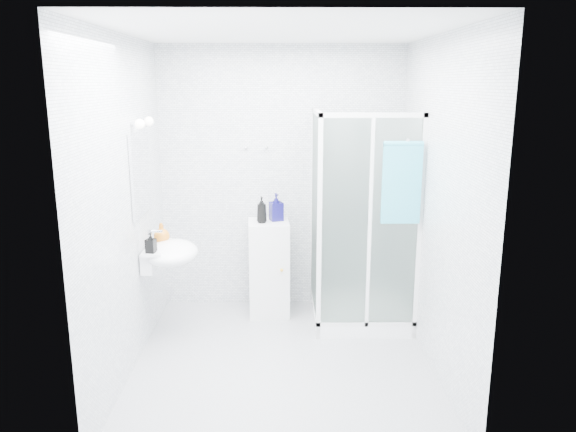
{
  "coord_description": "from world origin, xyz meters",
  "views": [
    {
      "loc": [
        -0.01,
        -4.22,
        2.24
      ],
      "look_at": [
        0.05,
        0.35,
        1.15
      ],
      "focal_mm": 35.0,
      "sensor_mm": 36.0,
      "label": 1
    }
  ],
  "objects_px": {
    "shower_enclosure": "(353,278)",
    "storage_cabinet": "(269,268)",
    "shampoo_bottle_b": "(276,207)",
    "soap_dispenser_orange": "(162,233)",
    "shampoo_bottle_a": "(262,210)",
    "hand_towel": "(402,181)",
    "soap_dispenser_black": "(151,243)",
    "wall_basin": "(169,253)"
  },
  "relations": [
    {
      "from": "soap_dispenser_black",
      "to": "wall_basin",
      "type": "bearing_deg",
      "value": 61.3
    },
    {
      "from": "storage_cabinet",
      "to": "soap_dispenser_black",
      "type": "height_order",
      "value": "soap_dispenser_black"
    },
    {
      "from": "storage_cabinet",
      "to": "shampoo_bottle_a",
      "type": "distance_m",
      "value": 0.6
    },
    {
      "from": "shower_enclosure",
      "to": "shampoo_bottle_a",
      "type": "height_order",
      "value": "shower_enclosure"
    },
    {
      "from": "shampoo_bottle_a",
      "to": "soap_dispenser_orange",
      "type": "distance_m",
      "value": 0.97
    },
    {
      "from": "hand_towel",
      "to": "shower_enclosure",
      "type": "bearing_deg",
      "value": 129.3
    },
    {
      "from": "storage_cabinet",
      "to": "soap_dispenser_black",
      "type": "distance_m",
      "value": 1.31
    },
    {
      "from": "shampoo_bottle_a",
      "to": "wall_basin",
      "type": "bearing_deg",
      "value": -147.17
    },
    {
      "from": "shampoo_bottle_a",
      "to": "hand_towel",
      "type": "bearing_deg",
      "value": -26.67
    },
    {
      "from": "storage_cabinet",
      "to": "soap_dispenser_orange",
      "type": "xyz_separation_m",
      "value": [
        -0.93,
        -0.45,
        0.48
      ]
    },
    {
      "from": "hand_towel",
      "to": "soap_dispenser_black",
      "type": "distance_m",
      "value": 2.15
    },
    {
      "from": "shower_enclosure",
      "to": "soap_dispenser_black",
      "type": "xyz_separation_m",
      "value": [
        -1.76,
        -0.51,
        0.5
      ]
    },
    {
      "from": "storage_cabinet",
      "to": "shampoo_bottle_b",
      "type": "height_order",
      "value": "shampoo_bottle_b"
    },
    {
      "from": "storage_cabinet",
      "to": "soap_dispenser_black",
      "type": "relative_size",
      "value": 5.52
    },
    {
      "from": "soap_dispenser_black",
      "to": "soap_dispenser_orange",
      "type": "bearing_deg",
      "value": 84.28
    },
    {
      "from": "shampoo_bottle_a",
      "to": "soap_dispenser_black",
      "type": "distance_m",
      "value": 1.15
    },
    {
      "from": "wall_basin",
      "to": "soap_dispenser_orange",
      "type": "height_order",
      "value": "soap_dispenser_orange"
    },
    {
      "from": "wall_basin",
      "to": "soap_dispenser_orange",
      "type": "xyz_separation_m",
      "value": [
        -0.07,
        0.1,
        0.16
      ]
    },
    {
      "from": "soap_dispenser_orange",
      "to": "soap_dispenser_black",
      "type": "bearing_deg",
      "value": -95.72
    },
    {
      "from": "shower_enclosure",
      "to": "storage_cabinet",
      "type": "distance_m",
      "value": 0.83
    },
    {
      "from": "hand_towel",
      "to": "shampoo_bottle_b",
      "type": "relative_size",
      "value": 2.62
    },
    {
      "from": "shower_enclosure",
      "to": "storage_cabinet",
      "type": "bearing_deg",
      "value": 163.43
    },
    {
      "from": "shower_enclosure",
      "to": "wall_basin",
      "type": "height_order",
      "value": "shower_enclosure"
    },
    {
      "from": "hand_towel",
      "to": "soap_dispenser_orange",
      "type": "xyz_separation_m",
      "value": [
        -2.06,
        0.19,
        -0.49
      ]
    },
    {
      "from": "wall_basin",
      "to": "hand_towel",
      "type": "relative_size",
      "value": 0.81
    },
    {
      "from": "wall_basin",
      "to": "storage_cabinet",
      "type": "height_order",
      "value": "wall_basin"
    },
    {
      "from": "soap_dispenser_orange",
      "to": "soap_dispenser_black",
      "type": "relative_size",
      "value": 1.05
    },
    {
      "from": "wall_basin",
      "to": "soap_dispenser_black",
      "type": "relative_size",
      "value": 3.29
    },
    {
      "from": "storage_cabinet",
      "to": "shampoo_bottle_a",
      "type": "height_order",
      "value": "shampoo_bottle_a"
    },
    {
      "from": "shampoo_bottle_b",
      "to": "soap_dispenser_black",
      "type": "xyz_separation_m",
      "value": [
        -1.04,
        -0.79,
        -0.12
      ]
    },
    {
      "from": "shampoo_bottle_b",
      "to": "soap_dispenser_black",
      "type": "relative_size",
      "value": 1.55
    },
    {
      "from": "shampoo_bottle_a",
      "to": "shampoo_bottle_b",
      "type": "bearing_deg",
      "value": 33.48
    },
    {
      "from": "storage_cabinet",
      "to": "soap_dispenser_orange",
      "type": "height_order",
      "value": "soap_dispenser_orange"
    },
    {
      "from": "shower_enclosure",
      "to": "soap_dispenser_orange",
      "type": "relative_size",
      "value": 11.22
    },
    {
      "from": "shampoo_bottle_a",
      "to": "shampoo_bottle_b",
      "type": "xyz_separation_m",
      "value": [
        0.14,
        0.09,
        0.01
      ]
    },
    {
      "from": "shampoo_bottle_a",
      "to": "shampoo_bottle_b",
      "type": "relative_size",
      "value": 0.95
    },
    {
      "from": "wall_basin",
      "to": "shampoo_bottle_a",
      "type": "height_order",
      "value": "shampoo_bottle_a"
    },
    {
      "from": "storage_cabinet",
      "to": "hand_towel",
      "type": "height_order",
      "value": "hand_towel"
    },
    {
      "from": "shower_enclosure",
      "to": "soap_dispenser_black",
      "type": "bearing_deg",
      "value": -163.95
    },
    {
      "from": "storage_cabinet",
      "to": "shampoo_bottle_b",
      "type": "xyz_separation_m",
      "value": [
        0.07,
        0.05,
        0.6
      ]
    },
    {
      "from": "shower_enclosure",
      "to": "wall_basin",
      "type": "bearing_deg",
      "value": -169.19
    },
    {
      "from": "wall_basin",
      "to": "storage_cabinet",
      "type": "distance_m",
      "value": 1.07
    }
  ]
}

